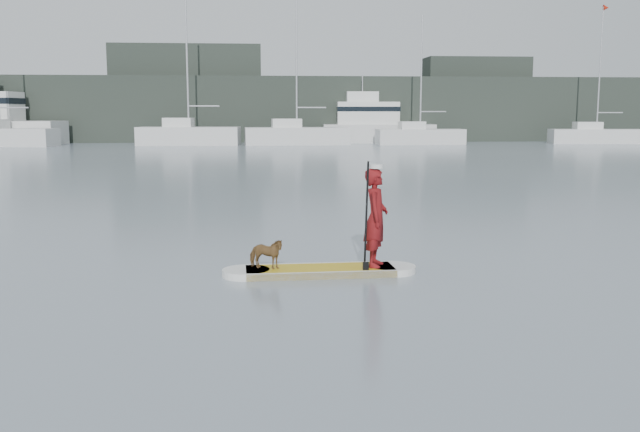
{
  "coord_description": "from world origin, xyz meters",
  "views": [
    {
      "loc": [
        -3.26,
        -15.5,
        2.72
      ],
      "look_at": [
        -2.26,
        -3.74,
        1.0
      ],
      "focal_mm": 40.0,
      "sensor_mm": 36.0,
      "label": 1
    }
  ],
  "objects": [
    {
      "name": "sailboat_b",
      "position": [
        -24.19,
        44.48,
        0.92
      ],
      "size": [
        9.21,
        4.17,
        13.19
      ],
      "rotation": [
        0.0,
        0.0,
        -0.17
      ],
      "color": "silver",
      "rests_on": "ground"
    },
    {
      "name": "sailboat_d",
      "position": [
        -0.12,
        45.26,
        0.92
      ],
      "size": [
        8.89,
        3.15,
        12.91
      ],
      "rotation": [
        0.0,
        0.0,
        0.05
      ],
      "color": "silver",
      "rests_on": "ground"
    },
    {
      "name": "shore_mass",
      "position": [
        0.0,
        53.0,
        3.0
      ],
      "size": [
        90.0,
        6.0,
        6.0
      ],
      "primitive_type": "cube",
      "color": "black",
      "rests_on": "ground"
    },
    {
      "name": "sailboat_c",
      "position": [
        -9.19,
        45.31,
        0.9
      ],
      "size": [
        8.63,
        3.47,
        12.11
      ],
      "rotation": [
        0.0,
        0.0,
        -0.08
      ],
      "color": "silver",
      "rests_on": "ground"
    },
    {
      "name": "paddler",
      "position": [
        -1.31,
        -3.71,
        0.95
      ],
      "size": [
        0.55,
        0.7,
        1.67
      ],
      "primitive_type": "imported",
      "rotation": [
        0.0,
        0.0,
        1.29
      ],
      "color": "maroon",
      "rests_on": "paddleboard"
    },
    {
      "name": "sailboat_e",
      "position": [
        10.44,
        44.88,
        0.77
      ],
      "size": [
        7.5,
        2.63,
        10.77
      ],
      "rotation": [
        0.0,
        0.0,
        0.03
      ],
      "color": "silver",
      "rests_on": "ground"
    },
    {
      "name": "white_cap",
      "position": [
        -1.31,
        -3.71,
        1.82
      ],
      "size": [
        0.22,
        0.22,
        0.07
      ],
      "primitive_type": "cylinder",
      "color": "silver",
      "rests_on": "paddler"
    },
    {
      "name": "dog",
      "position": [
        -3.17,
        -3.77,
        0.38
      ],
      "size": [
        0.67,
        0.46,
        0.52
      ],
      "primitive_type": "imported",
      "rotation": [
        0.0,
        0.0,
        1.25
      ],
      "color": "brown",
      "rests_on": "paddleboard"
    },
    {
      "name": "sailboat_f",
      "position": [
        26.28,
        45.23,
        0.8
      ],
      "size": [
        8.17,
        3.41,
        11.87
      ],
      "rotation": [
        0.0,
        0.0,
        -0.14
      ],
      "color": "silver",
      "rests_on": "ground"
    },
    {
      "name": "shore_building_west",
      "position": [
        -10.0,
        54.0,
        4.5
      ],
      "size": [
        14.0,
        4.0,
        9.0
      ],
      "primitive_type": "cube",
      "color": "black",
      "rests_on": "ground"
    },
    {
      "name": "motor_yacht_a",
      "position": [
        7.14,
        48.98,
        1.69
      ],
      "size": [
        10.22,
        3.72,
        6.03
      ],
      "rotation": [
        0.0,
        0.0,
        -0.06
      ],
      "color": "silver",
      "rests_on": "ground"
    },
    {
      "name": "paddleboard",
      "position": [
        -2.26,
        -3.74,
        0.06
      ],
      "size": [
        3.3,
        0.88,
        0.12
      ],
      "rotation": [
        0.0,
        0.0,
        0.03
      ],
      "color": "gold",
      "rests_on": "ground"
    },
    {
      "name": "paddle",
      "position": [
        -1.52,
        -4.01,
        0.8
      ],
      "size": [
        0.1,
        0.3,
        2.0
      ],
      "rotation": [
        0.0,
        0.0,
        0.03
      ],
      "color": "black",
      "rests_on": "ground"
    },
    {
      "name": "ground",
      "position": [
        0.0,
        0.0,
        0.0
      ],
      "size": [
        140.0,
        140.0,
        0.0
      ],
      "primitive_type": "plane",
      "color": "slate",
      "rests_on": "ground"
    },
    {
      "name": "shore_building_east",
      "position": [
        18.0,
        54.0,
        4.0
      ],
      "size": [
        10.0,
        4.0,
        8.0
      ],
      "primitive_type": "cube",
      "color": "black",
      "rests_on": "ground"
    }
  ]
}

